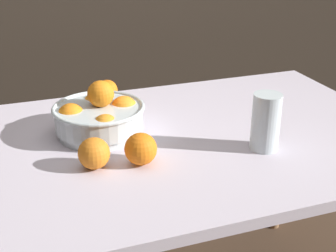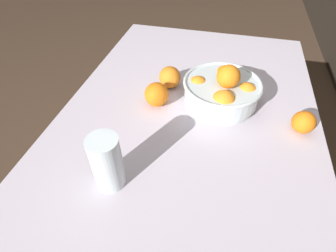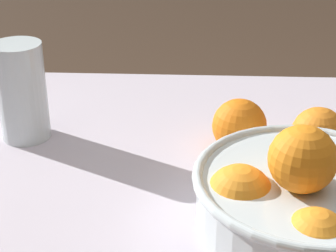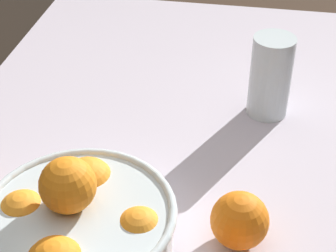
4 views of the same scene
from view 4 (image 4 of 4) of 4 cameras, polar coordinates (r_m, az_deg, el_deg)
name	(u,v)px [view 4 (image 4 of 4)]	position (r m, az deg, el deg)	size (l,w,h in m)	color
dining_table	(168,220)	(0.95, 0.01, -9.53)	(1.44, 0.85, 0.71)	silver
fruit_bowl	(79,226)	(0.78, -9.05, -9.99)	(0.26, 0.26, 0.15)	silver
juice_glass	(270,81)	(1.05, 10.32, 4.56)	(0.08, 0.08, 0.16)	#F4A314
orange_loose_front	(240,220)	(0.80, 7.29, -9.49)	(0.08, 0.08, 0.08)	orange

